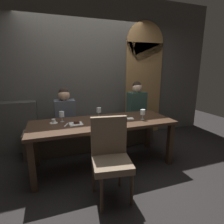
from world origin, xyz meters
TOP-DOWN VIEW (x-y plane):
  - ground at (0.00, 0.00)m, footprint 9.00×9.00m
  - back_wall_tiled at (0.00, 1.22)m, footprint 6.00×0.12m
  - arched_door at (1.35, 1.15)m, footprint 0.90×0.05m
  - back_counter at (-1.55, 1.04)m, footprint 1.10×0.28m
  - dining_table at (0.00, 0.00)m, footprint 2.20×0.84m
  - banquette_bench at (0.00, 0.70)m, footprint 2.50×0.44m
  - chair_near_side at (-0.12, -0.72)m, footprint 0.50×0.50m
  - diner_redhead at (-0.51, 0.68)m, footprint 0.36×0.24m
  - diner_bearded at (0.95, 0.70)m, footprint 0.36×0.24m
  - wine_glass_end_right at (-0.60, 0.18)m, footprint 0.08×0.08m
  - wine_glass_near_left at (0.01, 0.26)m, footprint 0.08×0.08m
  - wine_glass_far_left at (0.63, -0.12)m, footprint 0.08×0.08m
  - wine_glass_end_left at (-0.11, -0.33)m, footprint 0.08×0.08m
  - espresso_cup at (-0.73, 0.15)m, footprint 0.12×0.12m
  - dessert_plate at (-0.42, -0.02)m, footprint 0.19×0.19m
  - fork_on_table at (-0.56, -0.01)m, footprint 0.08×0.16m
  - folded_napkin at (0.46, -0.02)m, footprint 0.13×0.12m

SIDE VIEW (x-z plane):
  - ground at x=0.00m, z-range 0.00..0.00m
  - banquette_bench at x=0.00m, z-range 0.00..0.45m
  - back_counter at x=-1.55m, z-range 0.00..0.95m
  - chair_near_side at x=-0.12m, z-range 0.07..1.05m
  - dining_table at x=0.00m, z-range 0.28..1.02m
  - fork_on_table at x=-0.56m, z-range 0.74..0.75m
  - folded_napkin at x=0.46m, z-range 0.74..0.75m
  - dessert_plate at x=-0.42m, z-range 0.73..0.78m
  - espresso_cup at x=-0.73m, z-range 0.73..0.80m
  - diner_redhead at x=-0.51m, z-range 0.43..1.19m
  - diner_bearded at x=0.95m, z-range 0.43..1.26m
  - wine_glass_end_left at x=-0.11m, z-range 0.77..0.93m
  - wine_glass_end_right at x=-0.60m, z-range 0.77..0.93m
  - wine_glass_far_left at x=0.63m, z-range 0.77..0.93m
  - wine_glass_near_left at x=0.01m, z-range 0.77..0.94m
  - arched_door at x=1.35m, z-range 0.09..2.64m
  - back_wall_tiled at x=0.00m, z-range 0.00..3.00m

